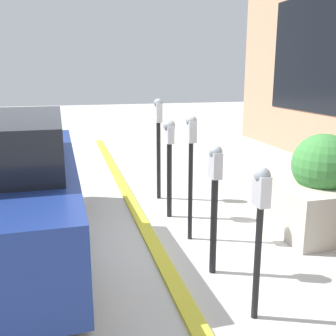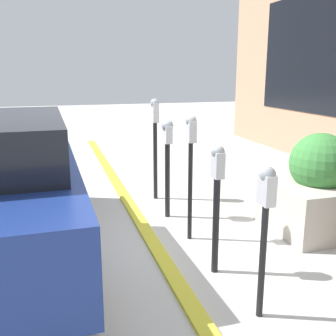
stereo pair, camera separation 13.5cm
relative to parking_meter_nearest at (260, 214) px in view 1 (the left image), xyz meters
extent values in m
plane|color=beige|center=(1.61, 0.42, -0.90)|extent=(40.00, 40.00, 0.00)
cube|color=gold|center=(1.61, 0.50, -0.88)|extent=(14.18, 0.16, 0.04)
cube|color=black|center=(4.80, -3.97, 1.45)|extent=(4.25, 0.02, 2.56)
cylinder|color=black|center=(0.00, 0.00, -0.42)|extent=(0.05, 0.05, 0.97)
cube|color=#B7B7BC|center=(0.00, 0.00, 0.18)|extent=(0.15, 0.09, 0.24)
sphere|color=gray|center=(0.00, 0.00, 0.31)|extent=(0.12, 0.12, 0.12)
cylinder|color=black|center=(0.79, 0.06, -0.41)|extent=(0.07, 0.07, 0.98)
cube|color=#B7B7BC|center=(0.79, 0.06, 0.20)|extent=(0.15, 0.09, 0.25)
sphere|color=gray|center=(0.79, 0.06, 0.33)|extent=(0.13, 0.13, 0.13)
cylinder|color=black|center=(1.62, 0.04, -0.31)|extent=(0.05, 0.05, 1.18)
cube|color=#B7B7BC|center=(1.62, 0.04, 0.40)|extent=(0.15, 0.09, 0.25)
sphere|color=gray|center=(1.62, 0.04, 0.53)|extent=(0.13, 0.13, 0.13)
cylinder|color=black|center=(2.41, 0.08, -0.38)|extent=(0.07, 0.07, 1.04)
cube|color=#B7B7BC|center=(2.41, 0.08, 0.25)|extent=(0.19, 0.09, 0.23)
sphere|color=gray|center=(2.41, 0.08, 0.37)|extent=(0.16, 0.16, 0.16)
cylinder|color=black|center=(3.24, 0.03, -0.30)|extent=(0.06, 0.06, 1.21)
cube|color=#B7B7BC|center=(3.24, 0.03, 0.45)|extent=(0.17, 0.09, 0.29)
sphere|color=gray|center=(3.24, 0.03, 0.60)|extent=(0.14, 0.14, 0.14)
cube|color=#B2A899|center=(1.44, -1.59, -0.59)|extent=(1.11, 1.13, 0.63)
sphere|color=#387A38|center=(1.44, -1.59, -0.03)|extent=(0.75, 0.75, 0.75)
cylinder|color=black|center=(2.93, 1.41, -0.54)|extent=(0.72, 0.22, 0.72)
cylinder|color=black|center=(0.41, 1.41, -0.54)|extent=(0.72, 0.22, 0.72)
camera|label=1|loc=(-2.57, 1.41, 1.07)|focal=42.00mm
camera|label=2|loc=(-2.54, 1.54, 1.07)|focal=42.00mm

